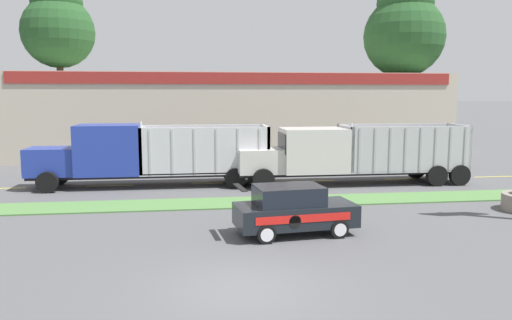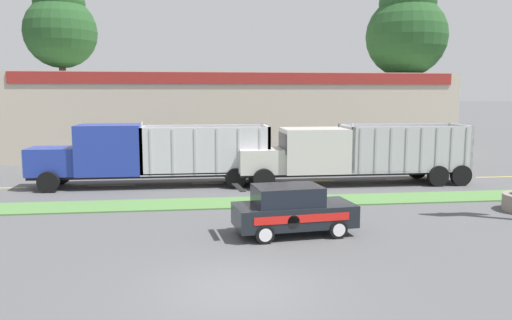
# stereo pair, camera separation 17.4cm
# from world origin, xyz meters

# --- Properties ---
(ground_plane) EXTENTS (600.00, 600.00, 0.00)m
(ground_plane) POSITION_xyz_m (0.00, 0.00, 0.00)
(ground_plane) COLOR #515154
(grass_verge) EXTENTS (120.00, 2.19, 0.06)m
(grass_verge) POSITION_xyz_m (0.00, 9.61, 0.03)
(grass_verge) COLOR #517F42
(grass_verge) RESTS_ON ground_plane
(centre_line_2) EXTENTS (2.40, 0.14, 0.01)m
(centre_line_2) POSITION_xyz_m (-10.76, 14.71, 0.00)
(centre_line_2) COLOR yellow
(centre_line_2) RESTS_ON ground_plane
(centre_line_3) EXTENTS (2.40, 0.14, 0.01)m
(centre_line_3) POSITION_xyz_m (-5.36, 14.71, 0.00)
(centre_line_3) COLOR yellow
(centre_line_3) RESTS_ON ground_plane
(centre_line_4) EXTENTS (2.40, 0.14, 0.01)m
(centre_line_4) POSITION_xyz_m (0.04, 14.71, 0.00)
(centre_line_4) COLOR yellow
(centre_line_4) RESTS_ON ground_plane
(centre_line_5) EXTENTS (2.40, 0.14, 0.01)m
(centre_line_5) POSITION_xyz_m (5.44, 14.71, 0.00)
(centre_line_5) COLOR yellow
(centre_line_5) RESTS_ON ground_plane
(centre_line_6) EXTENTS (2.40, 0.14, 0.01)m
(centre_line_6) POSITION_xyz_m (10.84, 14.71, 0.00)
(centre_line_6) COLOR yellow
(centre_line_6) RESTS_ON ground_plane
(centre_line_7) EXTENTS (2.40, 0.14, 0.01)m
(centre_line_7) POSITION_xyz_m (16.24, 14.71, 0.00)
(centre_line_7) COLOR yellow
(centre_line_7) RESTS_ON ground_plane
(dump_truck_lead) EXTENTS (12.18, 2.75, 3.30)m
(dump_truck_lead) POSITION_xyz_m (6.24, 13.58, 1.57)
(dump_truck_lead) COLOR black
(dump_truck_lead) RESTS_ON ground_plane
(dump_truck_trail) EXTENTS (12.19, 2.61, 3.40)m
(dump_truck_trail) POSITION_xyz_m (-4.34, 14.30, 1.63)
(dump_truck_trail) COLOR black
(dump_truck_trail) RESTS_ON ground_plane
(rally_car) EXTENTS (4.22, 2.23, 1.72)m
(rally_car) POSITION_xyz_m (2.25, 4.55, 0.86)
(rally_car) COLOR black
(rally_car) RESTS_ON ground_plane
(store_building_backdrop) EXTENTS (32.64, 12.10, 6.29)m
(store_building_backdrop) POSITION_xyz_m (2.32, 29.29, 3.15)
(store_building_backdrop) COLOR #BCB29E
(store_building_backdrop) RESTS_ON ground_plane
(tree_behind_left) EXTENTS (5.39, 5.39, 13.45)m
(tree_behind_left) POSITION_xyz_m (-10.87, 28.45, 9.90)
(tree_behind_left) COLOR brown
(tree_behind_left) RESTS_ON ground_plane
(tree_behind_centre) EXTENTS (6.65, 6.65, 14.46)m
(tree_behind_centre) POSITION_xyz_m (16.63, 28.67, 10.13)
(tree_behind_centre) COLOR brown
(tree_behind_centre) RESTS_ON ground_plane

